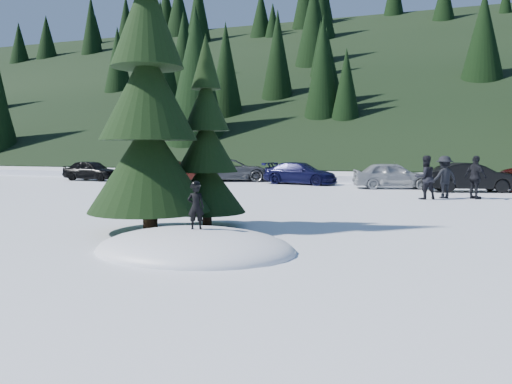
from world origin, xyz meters
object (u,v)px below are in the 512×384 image
(spruce_short, at_px, (207,152))
(adult_2, at_px, (444,177))
(spruce_tall, at_px, (148,105))
(adult_0, at_px, (425,177))
(car_5, at_px, (471,177))
(car_2, at_px, (233,170))
(car_4, at_px, (392,175))
(car_1, at_px, (174,171))
(car_0, at_px, (92,170))
(car_3, at_px, (300,173))
(adult_1, at_px, (476,177))
(child_skier, at_px, (196,207))

(spruce_short, xyz_separation_m, adult_2, (6.51, 10.75, -1.17))
(spruce_tall, distance_m, adult_0, 13.39)
(spruce_tall, relative_size, car_5, 1.93)
(car_2, distance_m, car_4, 10.91)
(spruce_tall, relative_size, adult_0, 4.54)
(car_1, bearing_deg, car_0, 76.25)
(car_0, relative_size, car_2, 0.77)
(spruce_tall, xyz_separation_m, car_1, (-8.95, 17.60, -2.60))
(car_3, relative_size, car_5, 1.04)
(adult_1, distance_m, car_5, 3.89)
(spruce_tall, xyz_separation_m, adult_2, (7.51, 12.15, -2.38))
(adult_0, xyz_separation_m, car_1, (-15.67, 6.26, -0.23))
(child_skier, height_order, car_1, child_skier)
(car_4, bearing_deg, child_skier, 156.47)
(adult_0, distance_m, car_1, 16.88)
(car_4, relative_size, car_5, 0.96)
(child_skier, relative_size, car_3, 0.21)
(spruce_tall, xyz_separation_m, spruce_short, (1.00, 1.40, -1.22))
(spruce_tall, xyz_separation_m, child_skier, (2.25, -1.83, -2.35))
(car_5, bearing_deg, child_skier, 142.72)
(adult_2, relative_size, car_1, 0.43)
(child_skier, distance_m, car_4, 18.86)
(car_0, bearing_deg, spruce_short, -130.65)
(car_3, bearing_deg, adult_2, -115.59)
(car_0, height_order, car_2, car_2)
(adult_1, bearing_deg, spruce_short, 100.36)
(adult_1, height_order, car_2, adult_1)
(adult_2, xyz_separation_m, car_1, (-16.47, 5.45, -0.22))
(adult_2, xyz_separation_m, car_5, (1.33, 3.90, -0.20))
(spruce_short, bearing_deg, spruce_tall, -125.54)
(adult_0, height_order, car_5, adult_0)
(spruce_short, relative_size, car_4, 1.25)
(child_skier, xyz_separation_m, adult_0, (4.46, 13.17, -0.02))
(spruce_short, distance_m, adult_0, 11.52)
(adult_2, height_order, car_1, adult_2)
(adult_1, xyz_separation_m, car_3, (-9.42, 6.17, -0.28))
(child_skier, relative_size, car_2, 0.18)
(adult_1, relative_size, car_4, 0.44)
(child_skier, distance_m, adult_0, 13.90)
(spruce_short, bearing_deg, adult_1, 54.14)
(adult_1, distance_m, car_0, 24.20)
(adult_2, height_order, car_5, adult_2)
(adult_2, xyz_separation_m, car_2, (-13.11, 7.50, -0.20))
(adult_0, relative_size, car_2, 0.36)
(spruce_short, xyz_separation_m, car_0, (-15.94, 15.53, -1.41))
(spruce_short, distance_m, child_skier, 3.64)
(adult_0, height_order, car_1, adult_0)
(car_3, xyz_separation_m, car_5, (9.48, -2.29, 0.06))
(car_0, xyz_separation_m, car_5, (23.78, -0.88, 0.04))
(spruce_tall, height_order, adult_1, spruce_tall)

